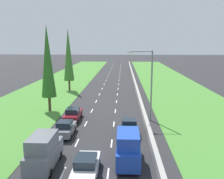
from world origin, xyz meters
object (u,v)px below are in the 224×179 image
object	(u,v)px
white_sedan_centre_lane	(86,167)
poplar_tree_third	(68,55)
maroon_sedan_left_lane	(73,114)
blue_van_right_lane	(128,148)
street_light_mast	(149,81)
black_hatchback_right_lane	(129,126)
grey_hatchback_left_lane	(65,129)
poplar_tree_second	(48,61)
grey_van_left_lane	(44,151)

from	to	relation	value
white_sedan_centre_lane	poplar_tree_third	xyz separation A→B (m)	(-8.53, 33.72, 6.63)
white_sedan_centre_lane	maroon_sedan_left_lane	bearing A→B (deg)	105.34
blue_van_right_lane	street_light_mast	distance (m)	12.76
black_hatchback_right_lane	grey_hatchback_left_lane	bearing A→B (deg)	-171.38
white_sedan_centre_lane	poplar_tree_second	distance (m)	20.65
white_sedan_centre_lane	poplar_tree_third	bearing A→B (deg)	104.20
black_hatchback_right_lane	poplar_tree_second	distance (m)	15.77
white_sedan_centre_lane	blue_van_right_lane	world-z (taller)	blue_van_right_lane
white_sedan_centre_lane	maroon_sedan_left_lane	size ratio (longest dim) A/B	1.00
poplar_tree_third	street_light_mast	size ratio (longest dim) A/B	1.42
grey_van_left_lane	white_sedan_centre_lane	size ratio (longest dim) A/B	1.09
blue_van_right_lane	white_sedan_centre_lane	bearing A→B (deg)	-144.80
white_sedan_centre_lane	poplar_tree_second	bearing A→B (deg)	114.21
white_sedan_centre_lane	grey_hatchback_left_lane	distance (m)	8.86
grey_hatchback_left_lane	poplar_tree_second	size ratio (longest dim) A/B	0.31
black_hatchback_right_lane	maroon_sedan_left_lane	size ratio (longest dim) A/B	0.87
white_sedan_centre_lane	street_light_mast	size ratio (longest dim) A/B	0.50
poplar_tree_third	blue_van_right_lane	bearing A→B (deg)	-69.65
poplar_tree_third	poplar_tree_second	bearing A→B (deg)	-88.23
maroon_sedan_left_lane	poplar_tree_second	world-z (taller)	poplar_tree_second
maroon_sedan_left_lane	poplar_tree_third	bearing A→B (deg)	103.41
black_hatchback_right_lane	poplar_tree_second	world-z (taller)	poplar_tree_second
grey_van_left_lane	grey_hatchback_left_lane	xyz separation A→B (m)	(0.12, 6.90, -0.56)
grey_hatchback_left_lane	poplar_tree_second	bearing A→B (deg)	115.22
white_sedan_centre_lane	blue_van_right_lane	size ratio (longest dim) A/B	0.92
black_hatchback_right_lane	poplar_tree_second	bearing A→B (deg)	142.87
black_hatchback_right_lane	maroon_sedan_left_lane	bearing A→B (deg)	148.05
maroon_sedan_left_lane	poplar_tree_second	xyz separation A→B (m)	(-4.29, 4.20, 6.49)
poplar_tree_third	grey_hatchback_left_lane	bearing A→B (deg)	-78.78
grey_van_left_lane	white_sedan_centre_lane	bearing A→B (deg)	-19.27
poplar_tree_third	maroon_sedan_left_lane	bearing A→B (deg)	-76.59
white_sedan_centre_lane	poplar_tree_third	size ratio (longest dim) A/B	0.35
street_light_mast	maroon_sedan_left_lane	bearing A→B (deg)	-177.72
grey_hatchback_left_lane	black_hatchback_right_lane	bearing A→B (deg)	8.62
street_light_mast	poplar_tree_second	bearing A→B (deg)	164.76
black_hatchback_right_lane	street_light_mast	size ratio (longest dim) A/B	0.43
black_hatchback_right_lane	poplar_tree_third	world-z (taller)	poplar_tree_third
maroon_sedan_left_lane	street_light_mast	bearing A→B (deg)	2.28
poplar_tree_second	grey_van_left_lane	bearing A→B (deg)	-74.99
blue_van_right_lane	poplar_tree_second	xyz separation A→B (m)	(-11.19, 15.66, 5.91)
black_hatchback_right_lane	street_light_mast	distance (m)	7.03
black_hatchback_right_lane	grey_van_left_lane	bearing A→B (deg)	-131.42
white_sedan_centre_lane	maroon_sedan_left_lane	xyz separation A→B (m)	(-3.75, 13.68, 0.00)
black_hatchback_right_lane	blue_van_right_lane	bearing A→B (deg)	-92.25
maroon_sedan_left_lane	poplar_tree_second	bearing A→B (deg)	135.57
street_light_mast	black_hatchback_right_lane	bearing A→B (deg)	-117.57
maroon_sedan_left_lane	poplar_tree_third	size ratio (longest dim) A/B	0.35
grey_hatchback_left_lane	poplar_tree_third	xyz separation A→B (m)	(-5.07, 25.56, 6.60)
maroon_sedan_left_lane	grey_van_left_lane	bearing A→B (deg)	-89.22
white_sedan_centre_lane	blue_van_right_lane	bearing A→B (deg)	35.20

